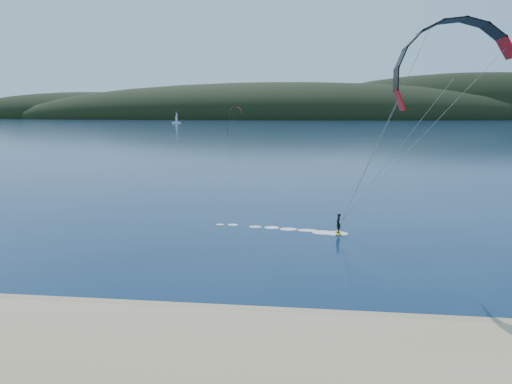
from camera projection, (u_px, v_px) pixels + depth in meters
The scene contains 6 objects.
ground at pixel (124, 364), 17.87m from camera, with size 1800.00×1800.00×0.00m, color #081C3B.
wet_sand at pixel (162, 313), 22.27m from camera, with size 220.00×2.50×0.10m.
headland at pixel (310, 119), 747.54m from camera, with size 1200.00×310.00×140.00m.
kitesurfer_near at pixel (445, 86), 30.05m from camera, with size 21.36×7.70×15.07m.
kitesurfer_far at pixel (235, 113), 218.93m from camera, with size 7.96×5.40×10.79m.
sailboat at pixel (176, 122), 429.53m from camera, with size 7.82×4.95×10.99m.
Camera 1 is at (6.92, -15.83, 9.36)m, focal length 33.20 mm.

